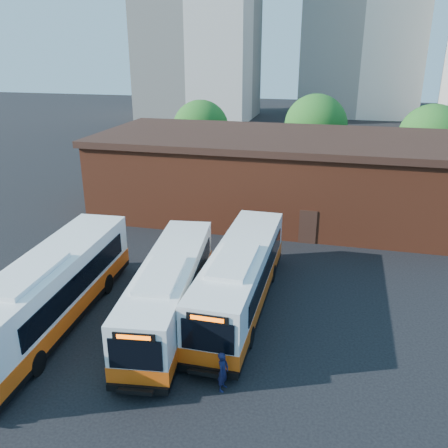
% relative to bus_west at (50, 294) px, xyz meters
% --- Properties ---
extents(ground, '(220.00, 220.00, 0.00)m').
position_rel_bus_west_xyz_m(ground, '(8.28, -0.54, -1.68)').
color(ground, black).
extents(bus_west, '(3.61, 13.69, 3.69)m').
position_rel_bus_west_xyz_m(bus_west, '(0.00, 0.00, 0.00)').
color(bus_west, white).
rests_on(bus_west, ground).
extents(bus_midwest, '(3.98, 12.30, 3.30)m').
position_rel_bus_west_xyz_m(bus_midwest, '(5.43, 1.90, -0.18)').
color(bus_midwest, white).
rests_on(bus_midwest, ground).
extents(bus_mideast, '(2.74, 12.73, 3.46)m').
position_rel_bus_west_xyz_m(bus_mideast, '(8.57, 3.90, -0.11)').
color(bus_mideast, white).
rests_on(bus_mideast, ground).
extents(transit_worker, '(0.51, 0.68, 1.70)m').
position_rel_bus_west_xyz_m(transit_worker, '(9.27, -2.59, -0.82)').
color(transit_worker, '#121434').
rests_on(transit_worker, ground).
extents(depot_building, '(28.60, 12.60, 6.40)m').
position_rel_bus_west_xyz_m(depot_building, '(8.28, 19.46, 1.58)').
color(depot_building, maroon).
rests_on(depot_building, ground).
extents(tree_west, '(6.00, 6.00, 7.65)m').
position_rel_bus_west_xyz_m(tree_west, '(-1.72, 31.46, 2.97)').
color(tree_west, '#382314').
rests_on(tree_west, ground).
extents(tree_mid, '(6.56, 6.56, 8.36)m').
position_rel_bus_west_xyz_m(tree_mid, '(10.28, 33.46, 3.40)').
color(tree_mid, '#382314').
rests_on(tree_mid, ground).
extents(tree_east, '(6.24, 6.24, 7.96)m').
position_rel_bus_west_xyz_m(tree_east, '(21.28, 30.46, 3.15)').
color(tree_east, '#382314').
rests_on(tree_east, ground).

